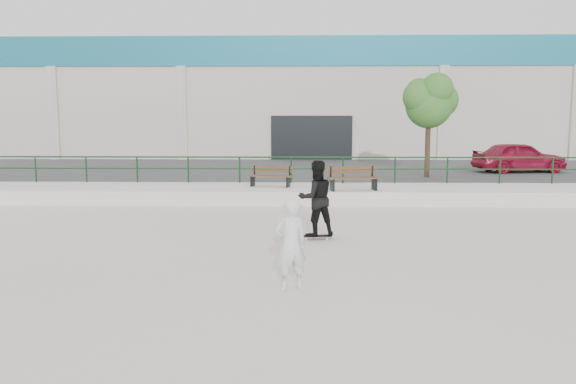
{
  "coord_description": "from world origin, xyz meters",
  "views": [
    {
      "loc": [
        -0.57,
        -10.8,
        2.91
      ],
      "look_at": [
        -0.9,
        2.0,
        1.27
      ],
      "focal_mm": 35.0,
      "sensor_mm": 36.0,
      "label": 1
    }
  ],
  "objects_px": {
    "bench_right": "(353,178)",
    "skateboard": "(316,236)",
    "red_car": "(519,157)",
    "tree": "(430,100)",
    "bench_left": "(271,176)",
    "standing_skater": "(316,198)",
    "seated_skater": "(291,244)"
  },
  "relations": [
    {
      "from": "bench_right",
      "to": "seated_skater",
      "type": "relative_size",
      "value": 1.17
    },
    {
      "from": "bench_left",
      "to": "skateboard",
      "type": "bearing_deg",
      "value": -65.72
    },
    {
      "from": "bench_right",
      "to": "standing_skater",
      "type": "xyz_separation_m",
      "value": [
        -1.42,
        -5.8,
        0.11
      ]
    },
    {
      "from": "bench_right",
      "to": "skateboard",
      "type": "bearing_deg",
      "value": -114.18
    },
    {
      "from": "standing_skater",
      "to": "skateboard",
      "type": "bearing_deg",
      "value": 180.0
    },
    {
      "from": "standing_skater",
      "to": "seated_skater",
      "type": "distance_m",
      "value": 4.21
    },
    {
      "from": "bench_left",
      "to": "bench_right",
      "type": "distance_m",
      "value": 3.11
    },
    {
      "from": "bench_right",
      "to": "red_car",
      "type": "bearing_deg",
      "value": 29.84
    },
    {
      "from": "tree",
      "to": "skateboard",
      "type": "bearing_deg",
      "value": -115.65
    },
    {
      "from": "bench_left",
      "to": "red_car",
      "type": "distance_m",
      "value": 12.79
    },
    {
      "from": "bench_left",
      "to": "skateboard",
      "type": "relative_size",
      "value": 2.11
    },
    {
      "from": "red_car",
      "to": "tree",
      "type": "bearing_deg",
      "value": 109.98
    },
    {
      "from": "tree",
      "to": "red_car",
      "type": "height_order",
      "value": "tree"
    },
    {
      "from": "skateboard",
      "to": "red_car",
      "type": "bearing_deg",
      "value": 46.41
    },
    {
      "from": "bench_left",
      "to": "red_car",
      "type": "bearing_deg",
      "value": 40.05
    },
    {
      "from": "skateboard",
      "to": "standing_skater",
      "type": "distance_m",
      "value": 0.95
    },
    {
      "from": "red_car",
      "to": "skateboard",
      "type": "relative_size",
      "value": 5.24
    },
    {
      "from": "bench_right",
      "to": "skateboard",
      "type": "height_order",
      "value": "bench_right"
    },
    {
      "from": "bench_right",
      "to": "seated_skater",
      "type": "bearing_deg",
      "value": -111.52
    },
    {
      "from": "tree",
      "to": "standing_skater",
      "type": "xyz_separation_m",
      "value": [
        -5.02,
        -10.45,
        -2.75
      ]
    },
    {
      "from": "bench_left",
      "to": "red_car",
      "type": "relative_size",
      "value": 0.4
    },
    {
      "from": "red_car",
      "to": "bench_right",
      "type": "bearing_deg",
      "value": 123.18
    },
    {
      "from": "red_car",
      "to": "standing_skater",
      "type": "bearing_deg",
      "value": 135.69
    },
    {
      "from": "bench_left",
      "to": "skateboard",
      "type": "distance_m",
      "value": 7.08
    },
    {
      "from": "bench_right",
      "to": "red_car",
      "type": "xyz_separation_m",
      "value": [
        8.37,
        7.09,
        0.3
      ]
    },
    {
      "from": "standing_skater",
      "to": "tree",
      "type": "bearing_deg",
      "value": -132.82
    },
    {
      "from": "tree",
      "to": "standing_skater",
      "type": "bearing_deg",
      "value": -115.65
    },
    {
      "from": "tree",
      "to": "seated_skater",
      "type": "height_order",
      "value": "tree"
    },
    {
      "from": "bench_left",
      "to": "bench_right",
      "type": "bearing_deg",
      "value": -8.24
    },
    {
      "from": "bench_right",
      "to": "red_car",
      "type": "relative_size",
      "value": 0.45
    },
    {
      "from": "seated_skater",
      "to": "tree",
      "type": "bearing_deg",
      "value": -134.83
    },
    {
      "from": "tree",
      "to": "standing_skater",
      "type": "height_order",
      "value": "tree"
    }
  ]
}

